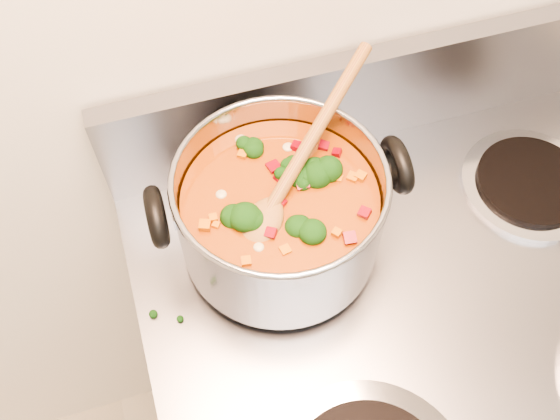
% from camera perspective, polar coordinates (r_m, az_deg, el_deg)
% --- Properties ---
extents(electric_range, '(0.78, 0.70, 1.08)m').
position_cam_1_polar(electric_range, '(1.25, 10.99, -17.63)').
color(electric_range, gray).
rests_on(electric_range, ground).
extents(stockpot, '(0.31, 0.26, 0.15)m').
position_cam_1_polar(stockpot, '(0.77, -0.01, -0.25)').
color(stockpot, '#9D9CA4').
rests_on(stockpot, electric_range).
extents(wooden_spoon, '(0.24, 0.23, 0.10)m').
position_cam_1_polar(wooden_spoon, '(0.74, 0.86, 3.08)').
color(wooden_spoon, olive).
rests_on(wooden_spoon, stockpot).
extents(cooktop_crumbs, '(0.24, 0.34, 0.01)m').
position_cam_1_polar(cooktop_crumbs, '(0.83, 1.54, -4.29)').
color(cooktop_crumbs, black).
rests_on(cooktop_crumbs, electric_range).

